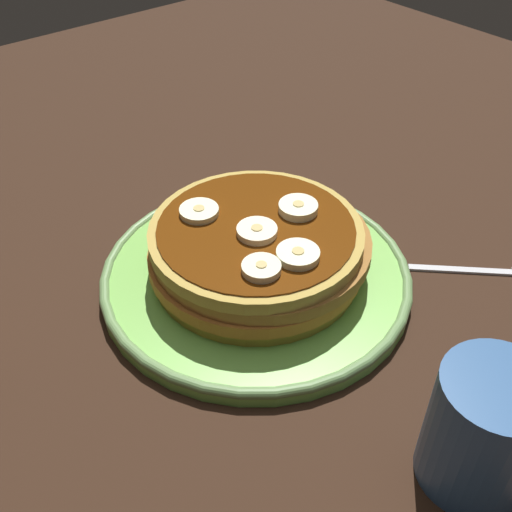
{
  "coord_description": "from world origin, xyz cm",
  "views": [
    {
      "loc": [
        -26.03,
        -31.38,
        37.23
      ],
      "look_at": [
        0.0,
        0.0,
        3.03
      ],
      "focal_mm": 42.71,
      "sensor_mm": 36.0,
      "label": 1
    }
  ],
  "objects": [
    {
      "name": "ground_plane",
      "position": [
        0.0,
        0.0,
        -1.5
      ],
      "size": [
        140.0,
        140.0,
        3.0
      ],
      "primitive_type": "cube",
      "color": "black"
    },
    {
      "name": "plate",
      "position": [
        0.0,
        0.0,
        0.87
      ],
      "size": [
        27.67,
        27.67,
        1.62
      ],
      "color": "#72B74C",
      "rests_on": "ground_plane"
    },
    {
      "name": "pancake_stack",
      "position": [
        -0.0,
        -0.29,
        3.79
      ],
      "size": [
        19.91,
        19.25,
        4.88
      ],
      "color": "olive",
      "rests_on": "plate"
    },
    {
      "name": "banana_slice_0",
      "position": [
        -0.53,
        -0.76,
        6.45
      ],
      "size": [
        3.4,
        3.4,
        0.83
      ],
      "color": "#F5E4BA",
      "rests_on": "pancake_stack"
    },
    {
      "name": "banana_slice_1",
      "position": [
        -2.58,
        4.59,
        6.43
      ],
      "size": [
        3.42,
        3.42,
        0.8
      ],
      "color": "#EBECBB",
      "rests_on": "pancake_stack"
    },
    {
      "name": "banana_slice_2",
      "position": [
        -3.26,
        -4.58,
        6.47
      ],
      "size": [
        3.09,
        3.09,
        0.87
      ],
      "color": "beige",
      "rests_on": "pancake_stack"
    },
    {
      "name": "banana_slice_3",
      "position": [
        -0.16,
        -5.17,
        6.47
      ],
      "size": [
        3.48,
        3.48,
        0.88
      ],
      "color": "#F0F0BE",
      "rests_on": "pancake_stack"
    },
    {
      "name": "banana_slice_4",
      "position": [
        4.27,
        -0.58,
        6.52
      ],
      "size": [
        3.43,
        3.43,
        0.97
      ],
      "color": "#EFEEBD",
      "rests_on": "pancake_stack"
    },
    {
      "name": "coffee_mug",
      "position": [
        -0.74,
        -23.5,
        4.73
      ],
      "size": [
        10.5,
        7.11,
        9.19
      ],
      "color": "#33598C",
      "rests_on": "ground_plane"
    },
    {
      "name": "fork",
      "position": [
        17.33,
        -12.77,
        0.25
      ],
      "size": [
        9.99,
        9.78,
        0.5
      ],
      "color": "silver",
      "rests_on": "ground_plane"
    }
  ]
}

